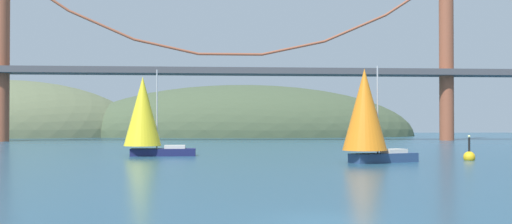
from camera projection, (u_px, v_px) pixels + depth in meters
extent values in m
plane|color=navy|center=(321.00, 221.00, 22.29)|extent=(360.00, 360.00, 0.00)
ellipsoid|color=#425138|center=(244.00, 136.00, 157.26)|extent=(88.93, 44.00, 26.38)
ellipsoid|color=#5B6647|center=(6.00, 137.00, 152.63)|extent=(67.85, 44.00, 28.37)
cylinder|color=brown|center=(2.00, 54.00, 113.96)|extent=(2.80, 2.80, 32.68)
cylinder|color=brown|center=(446.00, 58.00, 120.57)|extent=(2.80, 2.80, 32.68)
cube|color=#47474C|center=(230.00, 71.00, 117.22)|extent=(121.64, 6.00, 1.20)
cylinder|color=brown|center=(102.00, 25.00, 115.47)|extent=(12.43, 0.50, 5.78)
cylinder|color=brown|center=(166.00, 47.00, 116.35)|extent=(12.34, 0.50, 3.15)
cylinder|color=brown|center=(230.00, 54.00, 117.27)|extent=(12.23, 0.50, 0.50)
cylinder|color=brown|center=(293.00, 48.00, 118.24)|extent=(12.34, 0.50, 3.15)
cylinder|color=brown|center=(355.00, 28.00, 119.25)|extent=(12.43, 0.50, 5.78)
cube|color=navy|center=(384.00, 158.00, 54.88)|extent=(6.69, 4.08, 0.82)
cube|color=beige|center=(394.00, 151.00, 55.39)|extent=(2.44, 2.08, 0.36)
cylinder|color=#B2B2B7|center=(378.00, 109.00, 54.67)|extent=(0.14, 0.14, 7.87)
cone|color=orange|center=(365.00, 109.00, 54.06)|extent=(5.10, 5.10, 7.28)
cube|color=#191E4C|center=(163.00, 152.00, 65.37)|extent=(6.92, 2.21, 0.78)
cube|color=beige|center=(175.00, 147.00, 65.48)|extent=(2.22, 1.65, 0.36)
cylinder|color=#B2B2B7|center=(157.00, 109.00, 65.39)|extent=(0.14, 0.14, 8.50)
cone|color=yellow|center=(143.00, 111.00, 65.25)|extent=(4.02, 4.02, 7.43)
sphere|color=gold|center=(469.00, 157.00, 57.61)|extent=(1.10, 1.10, 1.10)
cylinder|color=black|center=(469.00, 146.00, 57.63)|extent=(0.20, 0.20, 1.60)
sphere|color=#F2EA99|center=(469.00, 136.00, 57.65)|extent=(0.24, 0.24, 0.24)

